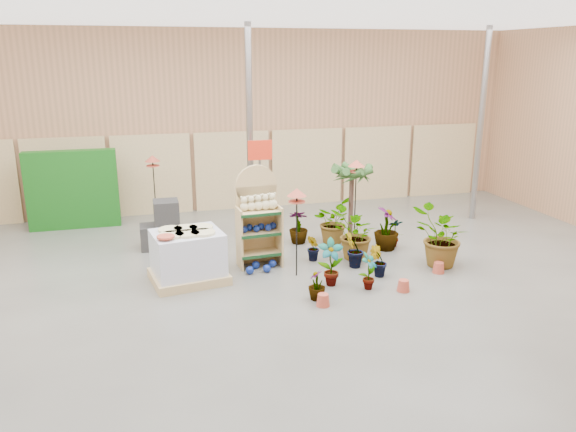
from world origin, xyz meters
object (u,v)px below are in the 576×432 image
object	(u,v)px
bird_table_front	(297,195)
potted_plant_2	(355,234)
pallet_stack	(188,256)
display_shelf	(258,220)

from	to	relation	value
bird_table_front	potted_plant_2	size ratio (longest dim) A/B	1.59
bird_table_front	potted_plant_2	bearing A→B (deg)	21.04
bird_table_front	pallet_stack	bearing A→B (deg)	172.35
pallet_stack	display_shelf	bearing A→B (deg)	11.89
display_shelf	bird_table_front	world-z (taller)	display_shelf
display_shelf	potted_plant_2	bearing A→B (deg)	-12.84
pallet_stack	potted_plant_2	size ratio (longest dim) A/B	1.40
pallet_stack	bird_table_front	bearing A→B (deg)	-17.10
display_shelf	pallet_stack	world-z (taller)	display_shelf
potted_plant_2	pallet_stack	bearing A→B (deg)	-175.52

